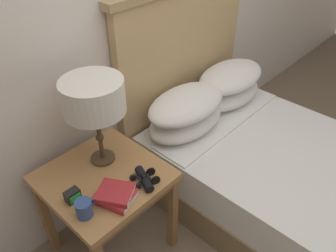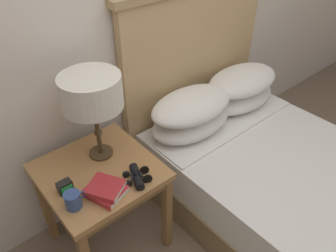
{
  "view_description": "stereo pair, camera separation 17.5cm",
  "coord_description": "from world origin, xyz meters",
  "px_view_note": "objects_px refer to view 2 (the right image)",
  "views": [
    {
      "loc": [
        -1.17,
        -0.38,
        1.82
      ],
      "look_at": [
        -0.09,
        0.62,
        0.71
      ],
      "focal_mm": 35.0,
      "sensor_mm": 36.0,
      "label": 1
    },
    {
      "loc": [
        -1.05,
        -0.5,
        1.82
      ],
      "look_at": [
        -0.09,
        0.62,
        0.71
      ],
      "focal_mm": 35.0,
      "sensor_mm": 36.0,
      "label": 2
    }
  ],
  "objects_px": {
    "book_stacked_on_top": "(105,188)",
    "alarm_clock": "(65,187)",
    "nightstand": "(100,180)",
    "table_lamp": "(92,93)",
    "bed": "(277,176)",
    "book_on_nightstand": "(105,191)",
    "binoculars_pair": "(137,176)",
    "coffee_mug": "(73,200)"
  },
  "relations": [
    {
      "from": "nightstand",
      "to": "coffee_mug",
      "type": "height_order",
      "value": "coffee_mug"
    },
    {
      "from": "nightstand",
      "to": "bed",
      "type": "relative_size",
      "value": 0.32
    },
    {
      "from": "bed",
      "to": "nightstand",
      "type": "bearing_deg",
      "value": 152.82
    },
    {
      "from": "nightstand",
      "to": "table_lamp",
      "type": "height_order",
      "value": "table_lamp"
    },
    {
      "from": "book_stacked_on_top",
      "to": "alarm_clock",
      "type": "height_order",
      "value": "alarm_clock"
    },
    {
      "from": "book_stacked_on_top",
      "to": "alarm_clock",
      "type": "bearing_deg",
      "value": 133.68
    },
    {
      "from": "table_lamp",
      "to": "binoculars_pair",
      "type": "distance_m",
      "value": 0.47
    },
    {
      "from": "nightstand",
      "to": "table_lamp",
      "type": "distance_m",
      "value": 0.48
    },
    {
      "from": "bed",
      "to": "binoculars_pair",
      "type": "bearing_deg",
      "value": 160.39
    },
    {
      "from": "binoculars_pair",
      "to": "alarm_clock",
      "type": "height_order",
      "value": "alarm_clock"
    },
    {
      "from": "bed",
      "to": "book_stacked_on_top",
      "type": "bearing_deg",
      "value": 162.52
    },
    {
      "from": "book_on_nightstand",
      "to": "binoculars_pair",
      "type": "xyz_separation_m",
      "value": [
        0.17,
        -0.02,
        0.01
      ]
    },
    {
      "from": "nightstand",
      "to": "bed",
      "type": "height_order",
      "value": "bed"
    },
    {
      "from": "nightstand",
      "to": "book_on_nightstand",
      "type": "height_order",
      "value": "book_on_nightstand"
    },
    {
      "from": "table_lamp",
      "to": "book_stacked_on_top",
      "type": "relative_size",
      "value": 2.3
    },
    {
      "from": "bed",
      "to": "alarm_clock",
      "type": "bearing_deg",
      "value": 158.13
    },
    {
      "from": "book_stacked_on_top",
      "to": "binoculars_pair",
      "type": "bearing_deg",
      "value": -6.08
    },
    {
      "from": "binoculars_pair",
      "to": "alarm_clock",
      "type": "distance_m",
      "value": 0.35
    },
    {
      "from": "table_lamp",
      "to": "coffee_mug",
      "type": "bearing_deg",
      "value": -140.12
    },
    {
      "from": "nightstand",
      "to": "bed",
      "type": "xyz_separation_m",
      "value": [
        0.97,
        -0.5,
        -0.22
      ]
    },
    {
      "from": "binoculars_pair",
      "to": "coffee_mug",
      "type": "bearing_deg",
      "value": 170.99
    },
    {
      "from": "alarm_clock",
      "to": "bed",
      "type": "bearing_deg",
      "value": -21.87
    },
    {
      "from": "book_on_nightstand",
      "to": "book_stacked_on_top",
      "type": "height_order",
      "value": "book_stacked_on_top"
    },
    {
      "from": "bed",
      "to": "book_on_nightstand",
      "type": "relative_size",
      "value": 8.97
    },
    {
      "from": "binoculars_pair",
      "to": "coffee_mug",
      "type": "distance_m",
      "value": 0.32
    },
    {
      "from": "bed",
      "to": "alarm_clock",
      "type": "distance_m",
      "value": 1.3
    },
    {
      "from": "binoculars_pair",
      "to": "book_stacked_on_top",
      "type": "bearing_deg",
      "value": 173.92
    },
    {
      "from": "coffee_mug",
      "to": "book_on_nightstand",
      "type": "bearing_deg",
      "value": -10.66
    },
    {
      "from": "nightstand",
      "to": "binoculars_pair",
      "type": "xyz_separation_m",
      "value": [
        0.11,
        -0.19,
        0.1
      ]
    },
    {
      "from": "book_on_nightstand",
      "to": "bed",
      "type": "bearing_deg",
      "value": -17.7
    },
    {
      "from": "binoculars_pair",
      "to": "coffee_mug",
      "type": "relative_size",
      "value": 1.59
    },
    {
      "from": "nightstand",
      "to": "table_lamp",
      "type": "relative_size",
      "value": 1.28
    },
    {
      "from": "table_lamp",
      "to": "bed",
      "type": "bearing_deg",
      "value": -33.67
    },
    {
      "from": "alarm_clock",
      "to": "book_stacked_on_top",
      "type": "bearing_deg",
      "value": -46.32
    },
    {
      "from": "nightstand",
      "to": "coffee_mug",
      "type": "bearing_deg",
      "value": -145.89
    },
    {
      "from": "table_lamp",
      "to": "coffee_mug",
      "type": "xyz_separation_m",
      "value": [
        -0.29,
        -0.24,
        -0.34
      ]
    },
    {
      "from": "coffee_mug",
      "to": "table_lamp",
      "type": "bearing_deg",
      "value": 39.88
    },
    {
      "from": "binoculars_pair",
      "to": "alarm_clock",
      "type": "relative_size",
      "value": 2.34
    },
    {
      "from": "nightstand",
      "to": "table_lamp",
      "type": "xyz_separation_m",
      "value": [
        0.08,
        0.1,
        0.47
      ]
    },
    {
      "from": "book_on_nightstand",
      "to": "alarm_clock",
      "type": "distance_m",
      "value": 0.2
    },
    {
      "from": "book_on_nightstand",
      "to": "alarm_clock",
      "type": "bearing_deg",
      "value": 134.6
    },
    {
      "from": "bed",
      "to": "binoculars_pair",
      "type": "xyz_separation_m",
      "value": [
        -0.86,
        0.31,
        0.32
      ]
    }
  ]
}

